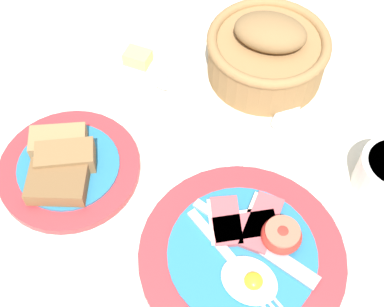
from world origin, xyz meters
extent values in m
plane|color=beige|center=(0.00, 0.00, 0.00)|extent=(3.00, 3.00, 0.00)
cylinder|color=red|center=(0.07, -0.01, 0.01)|extent=(0.26, 0.26, 0.01)
cylinder|color=teal|center=(0.07, -0.01, 0.01)|extent=(0.19, 0.19, 0.00)
cube|color=#BC5156|center=(0.07, 0.04, 0.02)|extent=(0.05, 0.09, 0.01)
cube|color=beige|center=(0.05, 0.04, 0.02)|extent=(0.03, 0.08, 0.01)
cube|color=#BC5156|center=(0.03, 0.02, 0.02)|extent=(0.07, 0.08, 0.01)
cube|color=beige|center=(0.02, 0.01, 0.02)|extent=(0.05, 0.06, 0.01)
cube|color=#BC5156|center=(0.05, 0.02, 0.02)|extent=(0.09, 0.08, 0.01)
cube|color=beige|center=(0.04, 0.04, 0.02)|extent=(0.06, 0.06, 0.01)
ellipsoid|color=red|center=(0.10, 0.04, 0.03)|extent=(0.05, 0.05, 0.03)
cylinder|color=#DB664C|center=(0.10, 0.04, 0.04)|extent=(0.04, 0.04, 0.00)
ellipsoid|color=white|center=(0.09, -0.03, 0.02)|extent=(0.07, 0.06, 0.01)
ellipsoid|color=yellow|center=(0.10, -0.03, 0.03)|extent=(0.02, 0.02, 0.01)
cube|color=silver|center=(0.03, -0.01, 0.02)|extent=(0.11, 0.05, 0.00)
cube|color=silver|center=(0.10, -0.04, 0.02)|extent=(0.03, 0.02, 0.00)
cube|color=silver|center=(0.14, -0.04, 0.02)|extent=(0.04, 0.02, 0.00)
cube|color=silver|center=(0.03, 0.02, 0.02)|extent=(0.11, 0.02, 0.00)
cube|color=#9EA0A5|center=(0.13, 0.01, 0.02)|extent=(0.08, 0.02, 0.00)
cylinder|color=red|center=(-0.20, -0.03, 0.01)|extent=(0.20, 0.20, 0.01)
cylinder|color=teal|center=(-0.20, -0.03, 0.01)|extent=(0.14, 0.14, 0.00)
cube|color=#9E7A4C|center=(-0.23, -0.01, 0.03)|extent=(0.09, 0.08, 0.03)
cube|color=brown|center=(-0.19, -0.06, 0.03)|extent=(0.10, 0.09, 0.02)
cube|color=olive|center=(-0.20, -0.03, 0.03)|extent=(0.09, 0.08, 0.03)
cylinder|color=olive|center=(-0.07, 0.29, 0.03)|extent=(0.18, 0.18, 0.07)
torus|color=olive|center=(-0.07, 0.29, 0.07)|extent=(0.19, 0.19, 0.02)
ellipsoid|color=olive|center=(-0.07, 0.29, 0.09)|extent=(0.13, 0.11, 0.04)
cylinder|color=silver|center=(-0.24, 0.19, 0.01)|extent=(0.11, 0.11, 0.01)
cube|color=#F4E06B|center=(-0.24, 0.19, 0.02)|extent=(0.05, 0.04, 0.02)
cube|color=silver|center=(-0.13, 0.20, 0.00)|extent=(0.09, 0.08, 0.01)
ellipsoid|color=silver|center=(-0.05, 0.13, 0.01)|extent=(0.07, 0.07, 0.01)
cube|color=silver|center=(-0.11, 0.14, 0.00)|extent=(0.10, 0.06, 0.01)
ellipsoid|color=silver|center=(-0.20, 0.18, 0.01)|extent=(0.07, 0.05, 0.01)
cube|color=silver|center=(-0.01, 0.13, 0.00)|extent=(0.03, 0.11, 0.01)
ellipsoid|color=silver|center=(0.01, 0.23, 0.01)|extent=(0.03, 0.07, 0.01)
cube|color=silver|center=(0.00, -0.13, 0.00)|extent=(0.04, 0.03, 0.00)
camera|label=1|loc=(0.16, -0.27, 0.64)|focal=50.00mm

